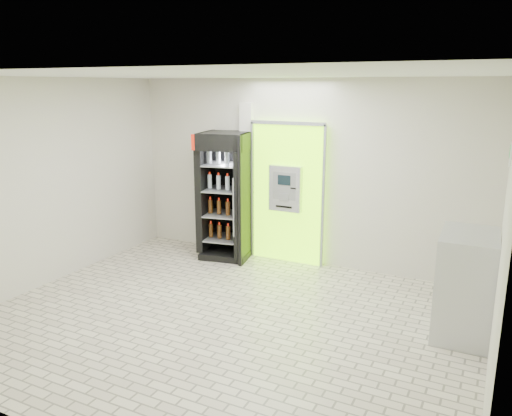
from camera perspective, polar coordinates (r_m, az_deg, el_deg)
The scene contains 7 objects.
ground at distance 6.47m, azimuth -3.44°, elevation -12.67°, with size 6.00×6.00×0.00m, color beige.
room_shell at distance 5.88m, azimuth -3.70°, elevation 3.60°, with size 6.00×6.00×6.00m.
atm_assembly at distance 8.22m, azimuth 3.65°, elevation 1.81°, with size 1.30×0.24×2.33m.
pillar at distance 8.55m, azimuth -1.06°, elevation 3.19°, with size 0.22×0.11×2.60m.
beverage_cooler at distance 8.45m, azimuth -3.34°, elevation 1.13°, with size 0.92×0.87×2.14m.
steel_cabinet at distance 6.37m, azimuth 22.80°, elevation -8.09°, with size 0.65×0.95×1.24m.
exit_sign at distance 6.44m, azimuth 27.10°, elevation 5.53°, with size 0.02×0.22×0.26m.
Camera 1 is at (2.92, -4.99, 2.89)m, focal length 35.00 mm.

